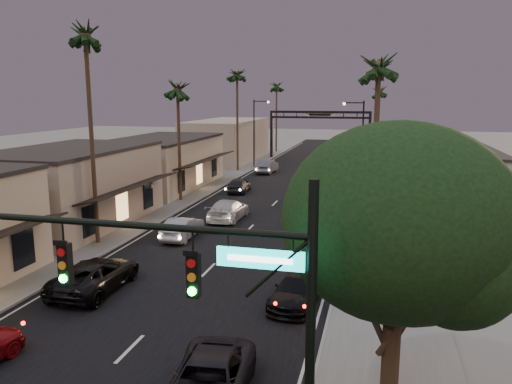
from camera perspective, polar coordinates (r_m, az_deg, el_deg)
The scene contains 29 objects.
ground at distance 47.55m, azimuth 2.90°, elevation -0.56°, with size 200.00×200.00×0.00m, color slate.
road at distance 52.38m, azimuth 3.95°, elevation 0.50°, with size 14.00×120.00×0.02m, color black.
sidewalk_left at distance 61.32m, azimuth -3.68°, elevation 2.08°, with size 5.00×92.00×0.12m, color slate.
sidewalk_right at distance 58.52m, azimuth 14.36°, elevation 1.34°, with size 5.00×92.00×0.12m, color slate.
storefront_mid at distance 39.11m, azimuth -20.30°, elevation 0.38°, with size 8.00×14.00×5.50m, color gray.
storefront_far at distance 52.97m, azimuth -10.61°, elevation 3.19°, with size 8.00×16.00×5.00m, color #BCAB90.
storefront_dist at distance 74.33m, azimuth -3.27°, elevation 5.91°, with size 8.00×20.00×6.00m, color gray.
building_right at distance 46.57m, azimuth 20.10°, elevation 1.67°, with size 8.00×18.00×5.00m, color gray.
traffic_signal at distance 11.13m, azimuth -3.70°, elevation -12.05°, with size 8.51×0.22×7.80m.
corner_tree at distance 13.67m, azimuth 16.20°, elevation -4.12°, with size 6.20×6.20×8.80m.
arch at distance 76.37m, azimuth 7.29°, elevation 7.88°, with size 15.20×0.40×7.27m.
streetlight_right at distance 50.96m, azimuth 11.76°, elevation 6.05°, with size 2.13×0.30×9.00m.
streetlight_left at distance 65.80m, azimuth 0.01°, elevation 7.32°, with size 2.13×0.30×9.00m.
palm_lb at distance 33.02m, azimuth -18.98°, elevation 17.22°, with size 3.20×3.20×15.20m.
palm_lc at distance 45.26m, azimuth -8.97°, elevation 12.08°, with size 3.20×3.20×12.20m.
palm_ld at distance 63.28m, azimuth -2.18°, elevation 13.59°, with size 3.20×3.20×14.20m.
palm_ra at distance 29.83m, azimuth 13.86°, elevation 14.47°, with size 3.20×3.20×13.20m.
palm_rb at distance 49.85m, azimuth 14.02°, elevation 14.01°, with size 3.20×3.20×14.20m.
palm_rc at distance 69.77m, azimuth 13.97°, elevation 11.43°, with size 3.20×3.20×12.20m.
palm_far at distance 85.52m, azimuth 2.37°, elevation 12.23°, with size 3.20×3.20×13.20m.
oncoming_pickup at distance 26.05m, azimuth -17.87°, elevation -9.03°, with size 2.58×5.60×1.56m, color black.
oncoming_silver at distance 33.97m, azimuth -8.40°, elevation -4.06°, with size 1.54×4.42×1.46m, color #9D9CA1.
oncoming_white at distance 38.63m, azimuth -3.20°, elevation -2.03°, with size 2.23×5.49×1.59m, color #B8B8B8.
oncoming_dgrey at distance 49.69m, azimuth -1.94°, elevation 0.83°, with size 1.78×4.42×1.51m, color black.
oncoming_grey_far at distance 62.27m, azimuth 1.28°, elevation 2.95°, with size 1.76×5.05×1.66m, color #56565B.
curbside_near at distance 16.57m, azimuth -5.52°, elevation -20.83°, with size 2.38×5.16×1.43m, color black.
curbside_black at distance 23.48m, azimuth 4.77°, elevation -11.00°, with size 1.91×4.69×1.36m, color black.
curbside_grey at distance 38.83m, azimuth 6.27°, elevation -1.98°, with size 1.93×4.79×1.63m, color #414146.
curbside_far at distance 57.07m, azimuth 11.02°, elevation 1.98°, with size 1.67×4.79×1.58m, color black.
Camera 1 is at (8.82, -5.76, 9.41)m, focal length 35.00 mm.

